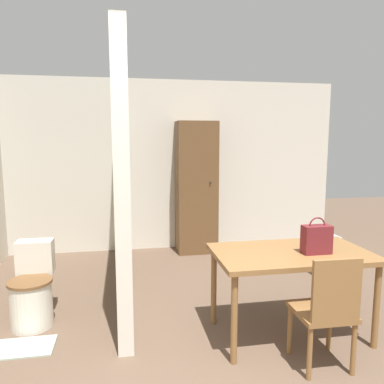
{
  "coord_description": "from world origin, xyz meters",
  "views": [
    {
      "loc": [
        -0.55,
        -1.42,
        1.65
      ],
      "look_at": [
        0.12,
        2.19,
        1.12
      ],
      "focal_mm": 35.0,
      "sensor_mm": 36.0,
      "label": 1
    }
  ],
  "objects_px": {
    "wooden_cabinet": "(196,187)",
    "space_heater": "(327,256)",
    "toilet": "(32,291)",
    "dining_table": "(291,260)",
    "handbag": "(317,239)",
    "wooden_chair": "(327,309)"
  },
  "relations": [
    {
      "from": "toilet",
      "to": "space_heater",
      "type": "xyz_separation_m",
      "value": [
        3.23,
        0.62,
        -0.06
      ]
    },
    {
      "from": "toilet",
      "to": "wooden_cabinet",
      "type": "height_order",
      "value": "wooden_cabinet"
    },
    {
      "from": "wooden_cabinet",
      "to": "space_heater",
      "type": "distance_m",
      "value": 2.0
    },
    {
      "from": "dining_table",
      "to": "wooden_cabinet",
      "type": "distance_m",
      "value": 2.54
    },
    {
      "from": "dining_table",
      "to": "wooden_chair",
      "type": "distance_m",
      "value": 0.54
    },
    {
      "from": "toilet",
      "to": "space_heater",
      "type": "height_order",
      "value": "toilet"
    },
    {
      "from": "toilet",
      "to": "handbag",
      "type": "relative_size",
      "value": 2.39
    },
    {
      "from": "handbag",
      "to": "dining_table",
      "type": "bearing_deg",
      "value": 154.03
    },
    {
      "from": "dining_table",
      "to": "toilet",
      "type": "bearing_deg",
      "value": 164.52
    },
    {
      "from": "wooden_cabinet",
      "to": "toilet",
      "type": "bearing_deg",
      "value": -134.38
    },
    {
      "from": "handbag",
      "to": "wooden_cabinet",
      "type": "distance_m",
      "value": 2.64
    },
    {
      "from": "dining_table",
      "to": "space_heater",
      "type": "xyz_separation_m",
      "value": [
        1.05,
        1.23,
        -0.41
      ]
    },
    {
      "from": "wooden_cabinet",
      "to": "handbag",
      "type": "bearing_deg",
      "value": -79.46
    },
    {
      "from": "space_heater",
      "to": "dining_table",
      "type": "bearing_deg",
      "value": -130.62
    },
    {
      "from": "toilet",
      "to": "wooden_cabinet",
      "type": "relative_size",
      "value": 0.38
    },
    {
      "from": "toilet",
      "to": "space_heater",
      "type": "distance_m",
      "value": 3.29
    },
    {
      "from": "wooden_chair",
      "to": "toilet",
      "type": "bearing_deg",
      "value": 154.74
    },
    {
      "from": "dining_table",
      "to": "space_heater",
      "type": "bearing_deg",
      "value": 49.38
    },
    {
      "from": "wooden_cabinet",
      "to": "space_heater",
      "type": "xyz_separation_m",
      "value": [
        1.36,
        -1.28,
        -0.7
      ]
    },
    {
      "from": "dining_table",
      "to": "wooden_cabinet",
      "type": "height_order",
      "value": "wooden_cabinet"
    },
    {
      "from": "dining_table",
      "to": "space_heater",
      "type": "height_order",
      "value": "dining_table"
    },
    {
      "from": "dining_table",
      "to": "toilet",
      "type": "height_order",
      "value": "dining_table"
    }
  ]
}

